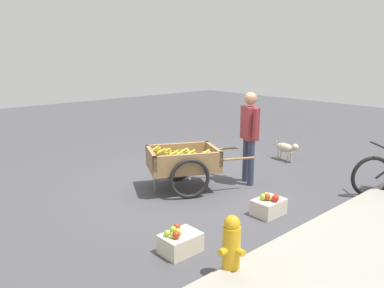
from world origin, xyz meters
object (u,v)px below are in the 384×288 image
fruit_cart (183,163)px  mixed_fruit_crate (180,242)px  vendor_person (249,130)px  dog (286,148)px  plastic_bucket (216,156)px  fire_hydrant (231,247)px  apple_crate (269,206)px

fruit_cart → mixed_fruit_crate: bearing=48.5°
vendor_person → dog: vendor_person is taller
vendor_person → plastic_bucket: (-0.51, -1.29, -0.82)m
fruit_cart → dog: (-2.71, 0.13, -0.17)m
vendor_person → fire_hydrant: size_ratio=2.34×
fruit_cart → plastic_bucket: fruit_cart is taller
fruit_cart → dog: 2.72m
fruit_cart → plastic_bucket: 1.75m
fire_hydrant → apple_crate: bearing=-155.5°
vendor_person → apple_crate: size_ratio=3.57×
fruit_cart → fire_hydrant: fruit_cart is taller
fire_hydrant → plastic_bucket: size_ratio=2.76×
fire_hydrant → plastic_bucket: 4.16m
vendor_person → apple_crate: bearing=52.6°
apple_crate → fruit_cart: bearing=-81.9°
fruit_cart → fire_hydrant: 2.61m
plastic_bucket → mixed_fruit_crate: bearing=38.6°
dog → apple_crate: size_ratio=1.53×
dog → plastic_bucket: size_ratio=2.77×
vendor_person → plastic_bucket: size_ratio=6.47×
fruit_cart → dog: fruit_cart is taller
fruit_cart → apple_crate: (-0.22, 1.57, -0.31)m
fruit_cart → fire_hydrant: (1.30, 2.26, -0.11)m
plastic_bucket → dog: bearing=142.6°
fruit_cart → fire_hydrant: size_ratio=2.71×
fire_hydrant → apple_crate: fire_hydrant is taller
vendor_person → dog: 1.85m
dog → plastic_bucket: 1.49m
fruit_cart → apple_crate: size_ratio=4.12×
dog → fire_hydrant: size_ratio=1.00×
apple_crate → mixed_fruit_crate: bearing=-1.1°
fruit_cart → apple_crate: fruit_cart is taller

